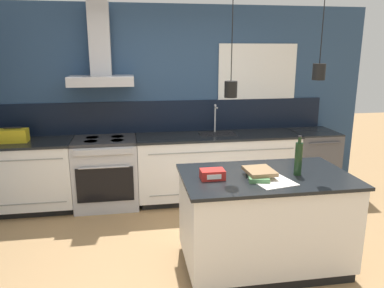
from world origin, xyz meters
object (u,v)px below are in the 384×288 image
Objects in this scene: book_stack at (259,173)px; red_supply_box at (212,174)px; oven_range at (106,173)px; dishwasher at (311,162)px; yellow_toolbox at (13,136)px; bottle_on_island at (298,158)px.

book_stack is 1.71× the size of red_supply_box.
oven_range and dishwasher have the same top height.
red_supply_box is at bearing -136.78° from dishwasher.
dishwasher is 2.57m from red_supply_box.
book_stack is (-1.42, -1.76, 0.49)m from dishwasher.
dishwasher is 2.53× the size of book_stack.
book_stack is at bearing -50.45° from oven_range.
yellow_toolbox is (-2.13, 1.73, 0.04)m from red_supply_box.
yellow_toolbox is (-3.96, 0.00, 0.54)m from dishwasher.
bottle_on_island reaches higher than oven_range.
yellow_toolbox is (-2.91, 1.75, -0.08)m from bottle_on_island.
bottle_on_island is at bearing -30.95° from yellow_toolbox.
book_stack is at bearing -4.22° from red_supply_box.
book_stack is (-0.37, -0.01, -0.12)m from bottle_on_island.
red_supply_box is at bearing 175.78° from book_stack.
bottle_on_island is at bearing -1.37° from red_supply_box.
red_supply_box is at bearing -59.05° from oven_range.
book_stack is 3.09m from yellow_toolbox.
dishwasher is 2.32m from book_stack.
yellow_toolbox is at bearing 179.77° from oven_range.
oven_range is 2.59m from bottle_on_island.
book_stack is 0.42m from red_supply_box.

